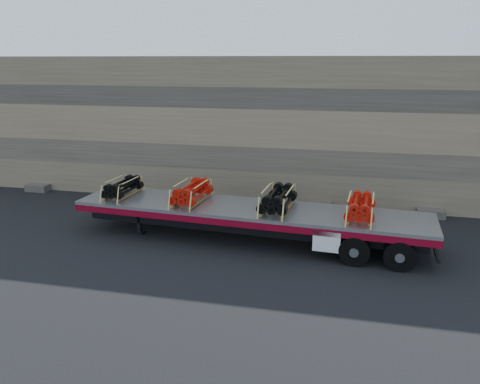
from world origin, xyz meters
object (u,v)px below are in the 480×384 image
object	(u,v)px
bundle_midfront	(192,193)
trailer	(248,224)
bundle_rear	(360,208)
bundle_midrear	(278,200)
bundle_front	(123,188)

from	to	relation	value
bundle_midfront	trailer	bearing A→B (deg)	0.00
bundle_midfront	bundle_rear	distance (m)	6.53
trailer	bundle_rear	distance (m)	4.31
trailer	bundle_midrear	xyz separation A→B (m)	(1.15, -0.08, 1.08)
bundle_midrear	bundle_rear	size ratio (longest dim) A/B	1.09
trailer	bundle_front	bearing A→B (deg)	180.00
trailer	bundle_midfront	xyz separation A→B (m)	(-2.34, 0.17, 1.06)
trailer	bundle_front	size ratio (longest dim) A/B	7.32
bundle_midfront	bundle_rear	world-z (taller)	bundle_midfront
trailer	bundle_rear	world-z (taller)	bundle_rear
trailer	bundle_midrear	world-z (taller)	bundle_midrear
bundle_midfront	bundle_rear	xyz separation A→B (m)	(6.51, -0.47, -0.02)
bundle_front	bundle_rear	size ratio (longest dim) A/B	0.93
bundle_front	bundle_midfront	distance (m)	3.09
bundle_front	bundle_midfront	xyz separation A→B (m)	(3.08, -0.22, 0.04)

